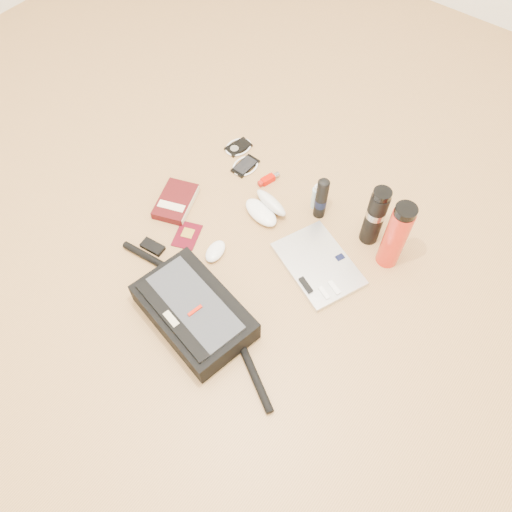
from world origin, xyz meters
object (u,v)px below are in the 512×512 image
laptop (318,265)px  thermos_black (375,216)px  messenger_bag (193,311)px  thermos_red (396,236)px  book (176,202)px

laptop → thermos_black: (0.08, 0.22, 0.12)m
messenger_bag → thermos_red: bearing=68.4°
book → thermos_black: bearing=5.0°
book → thermos_red: 0.83m
book → thermos_red: (0.77, 0.28, 0.13)m
book → thermos_black: (0.67, 0.32, 0.12)m
thermos_red → messenger_bag: bearing=-123.0°
messenger_bag → book: messenger_bag is taller
messenger_bag → laptop: 0.48m
messenger_bag → thermos_red: (0.39, 0.60, 0.10)m
laptop → book: bearing=-147.5°
laptop → thermos_red: 0.29m
laptop → book: size_ratio=1.67×
thermos_black → thermos_red: bearing=-22.5°
laptop → thermos_red: bearing=67.3°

